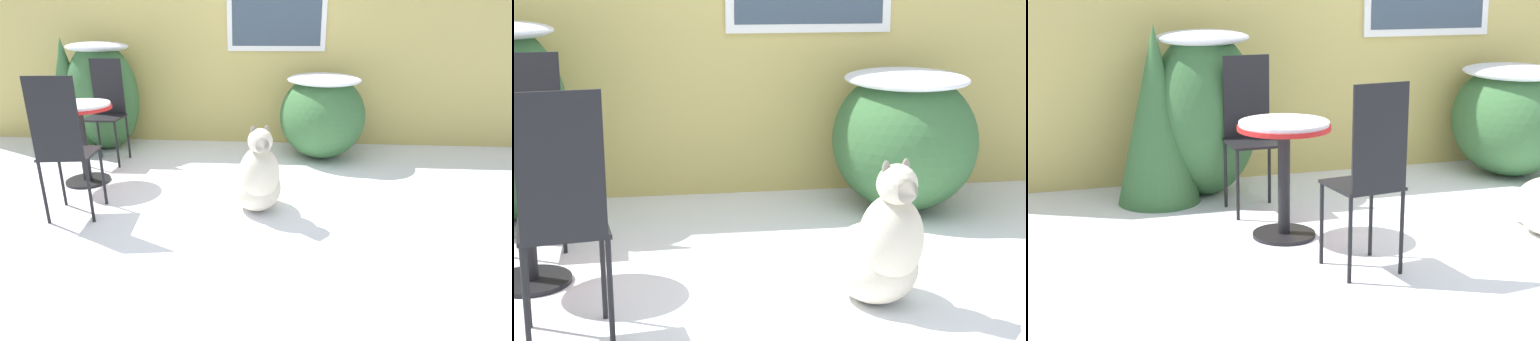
% 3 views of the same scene
% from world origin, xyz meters
% --- Properties ---
extents(ground_plane, '(16.00, 16.00, 0.00)m').
position_xyz_m(ground_plane, '(0.00, 0.00, 0.00)').
color(ground_plane, white).
extents(house_wall, '(8.00, 0.10, 2.75)m').
position_xyz_m(house_wall, '(0.03, 2.20, 1.40)').
color(house_wall, tan).
rests_on(house_wall, ground_plane).
extents(shrub_left, '(0.84, 0.74, 1.28)m').
position_xyz_m(shrub_left, '(-1.54, 1.75, 0.67)').
color(shrub_left, '#386638').
rests_on(shrub_left, ground_plane).
extents(shrub_middle, '(0.96, 1.10, 0.94)m').
position_xyz_m(shrub_middle, '(1.07, 1.62, 0.51)').
color(shrub_middle, '#386638').
rests_on(shrub_middle, ground_plane).
extents(evergreen_bush, '(0.62, 0.62, 1.33)m').
position_xyz_m(evergreen_bush, '(-1.92, 1.64, 0.66)').
color(evergreen_bush, '#386638').
rests_on(evergreen_bush, ground_plane).
extents(patio_table, '(0.60, 0.60, 0.77)m').
position_xyz_m(patio_table, '(-1.25, 0.59, 0.57)').
color(patio_table, black).
rests_on(patio_table, ground_plane).
extents(patio_chair_near_table, '(0.38, 0.38, 1.11)m').
position_xyz_m(patio_chair_near_table, '(-1.29, 1.28, 0.60)').
color(patio_chair_near_table, black).
rests_on(patio_chair_near_table, ground_plane).
extents(patio_chair_far_side, '(0.42, 0.42, 1.11)m').
position_xyz_m(patio_chair_far_side, '(-0.98, -0.17, 0.60)').
color(patio_chair_far_side, black).
rests_on(patio_chair_far_side, ground_plane).
extents(dog, '(0.52, 0.68, 0.74)m').
position_xyz_m(dog, '(0.45, 0.06, 0.27)').
color(dog, beige).
rests_on(dog, ground_plane).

